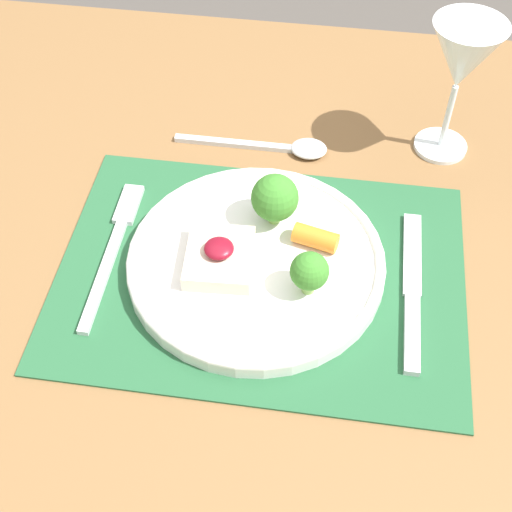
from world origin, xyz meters
name	(u,v)px	position (x,y,z in m)	size (l,w,h in m)	color
dining_table	(260,319)	(0.00, 0.00, 0.68)	(1.48, 1.02, 0.77)	brown
placemat	(261,274)	(0.00, 0.00, 0.77)	(0.45, 0.33, 0.00)	#235633
dinner_plate	(257,257)	(-0.01, 0.01, 0.79)	(0.29, 0.29, 0.08)	white
fork	(115,243)	(-0.17, 0.02, 0.78)	(0.02, 0.22, 0.01)	silver
knife	(412,299)	(0.17, -0.01, 0.78)	(0.02, 0.22, 0.01)	silver
spoon	(286,147)	(0.00, 0.21, 0.78)	(0.20, 0.04, 0.01)	silver
wine_glass_near	(462,61)	(0.20, 0.24, 0.90)	(0.09, 0.09, 0.18)	white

